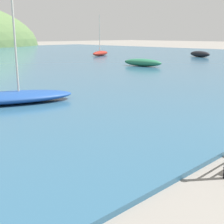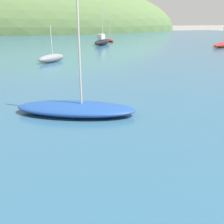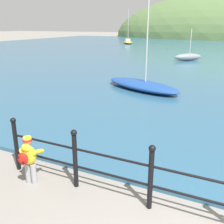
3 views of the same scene
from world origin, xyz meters
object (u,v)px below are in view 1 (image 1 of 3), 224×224
object	(u,v)px
boat_red_dinghy	(143,62)
boat_green_fishing	(100,53)
boat_twin_mast	(13,97)
boat_nearest_quay	(200,54)

from	to	relation	value
boat_red_dinghy	boat_green_fishing	xyz separation A→B (m)	(5.93, 11.32, 0.01)
boat_red_dinghy	boat_green_fishing	world-z (taller)	boat_green_fishing
boat_green_fishing	boat_twin_mast	bearing A→B (deg)	-139.14
boat_red_dinghy	boat_twin_mast	bearing A→B (deg)	-158.23
boat_twin_mast	boat_red_dinghy	size ratio (longest dim) A/B	1.55
boat_nearest_quay	boat_green_fishing	xyz separation A→B (m)	(-6.17, 9.07, -0.03)
boat_twin_mast	boat_nearest_quay	xyz separation A→B (m)	(25.39, 7.55, 0.09)
boat_twin_mast	boat_green_fishing	xyz separation A→B (m)	(19.22, 16.62, 0.07)
boat_twin_mast	boat_nearest_quay	world-z (taller)	boat_twin_mast
boat_twin_mast	boat_green_fishing	world-z (taller)	boat_twin_mast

